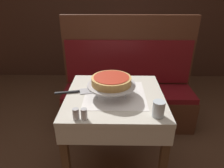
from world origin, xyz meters
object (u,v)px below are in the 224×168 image
dining_table_front (115,107)px  pepper_shaker (85,114)px  booth_bench (128,95)px  pizza_pan_stand (112,85)px  deep_dish_pizza (112,80)px  water_glass_near (159,109)px  condiment_caddy (137,40)px  dining_table_rear (134,48)px  pizza_server (77,92)px  salt_shaker (77,114)px

dining_table_front → pepper_shaker: pepper_shaker is taller
booth_bench → pizza_pan_stand: booth_bench is taller
pizza_pan_stand → deep_dish_pizza: 0.04m
pepper_shaker → booth_bench: bearing=72.5°
water_glass_near → condiment_caddy: 1.93m
pizza_pan_stand → dining_table_rear: bearing=79.8°
pizza_server → salt_shaker: 0.36m
dining_table_rear → water_glass_near: 1.98m
dining_table_front → pepper_shaker: size_ratio=10.87×
pizza_server → booth_bench: bearing=58.1°
dining_table_front → water_glass_near: 0.42m
dining_table_front → pepper_shaker: 0.40m
pizza_pan_stand → condiment_caddy: 1.69m
dining_table_front → pizza_pan_stand: size_ratio=2.17×
dining_table_rear → condiment_caddy: condiment_caddy is taller
salt_shaker → condiment_caddy: condiment_caddy is taller
deep_dish_pizza → condiment_caddy: size_ratio=1.94×
dining_table_front → water_glass_near: size_ratio=7.57×
salt_shaker → condiment_caddy: bearing=74.1°
water_glass_near → salt_shaker: (-0.51, -0.04, -0.02)m
pepper_shaker → dining_table_front: bearing=59.8°
dining_table_front → dining_table_rear: 1.71m
deep_dish_pizza → water_glass_near: deep_dish_pizza is taller
deep_dish_pizza → condiment_caddy: (0.35, 1.65, -0.09)m
pizza_pan_stand → pizza_server: (-0.27, 0.04, -0.08)m
dining_table_front → condiment_caddy: bearing=78.8°
dining_table_front → booth_bench: 0.83m
dining_table_rear → pizza_pan_stand: (-0.30, -1.70, 0.19)m
pizza_server → pepper_shaker: bearing=-72.2°
deep_dish_pizza → condiment_caddy: bearing=78.0°
salt_shaker → pepper_shaker: (0.05, -0.00, -0.00)m
dining_table_rear → salt_shaker: size_ratio=10.81×
salt_shaker → condiment_caddy: size_ratio=0.48×
pizza_server → pepper_shaker: pepper_shaker is taller
water_glass_near → condiment_caddy: (0.05, 1.93, -0.02)m
deep_dish_pizza → water_glass_near: bearing=-42.4°
dining_table_rear → deep_dish_pizza: bearing=-100.2°
pepper_shaker → deep_dish_pizza: bearing=62.9°
condiment_caddy → booth_bench: bearing=-101.0°
booth_bench → water_glass_near: size_ratio=14.60×
booth_bench → pizza_server: size_ratio=4.97×
dining_table_front → deep_dish_pizza: deep_dish_pizza is taller
water_glass_near → condiment_caddy: bearing=88.4°
dining_table_rear → deep_dish_pizza: deep_dish_pizza is taller
dining_table_rear → dining_table_front: bearing=-99.3°
dining_table_rear → booth_bench: size_ratio=0.52×
deep_dish_pizza → pizza_server: bearing=172.2°
pizza_pan_stand → condiment_caddy: condiment_caddy is taller
dining_table_front → condiment_caddy: 1.68m
pizza_server → salt_shaker: (0.06, -0.35, 0.03)m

